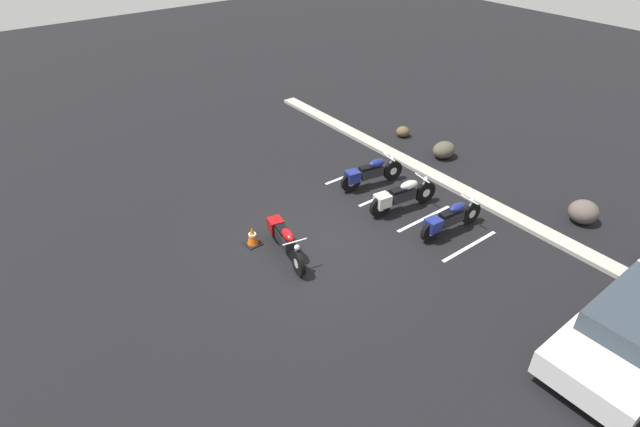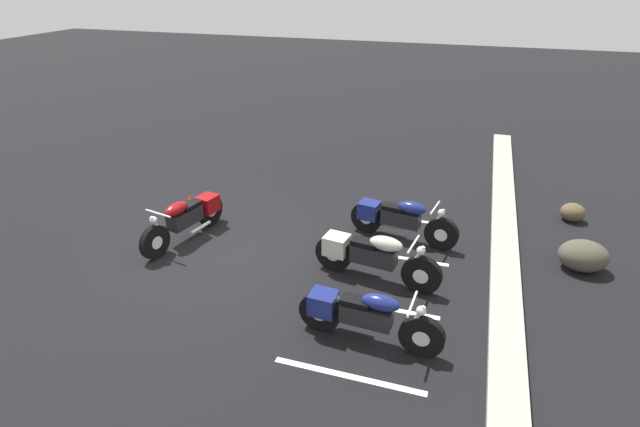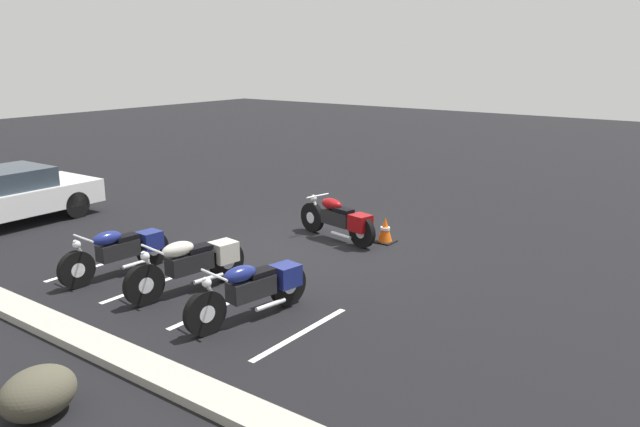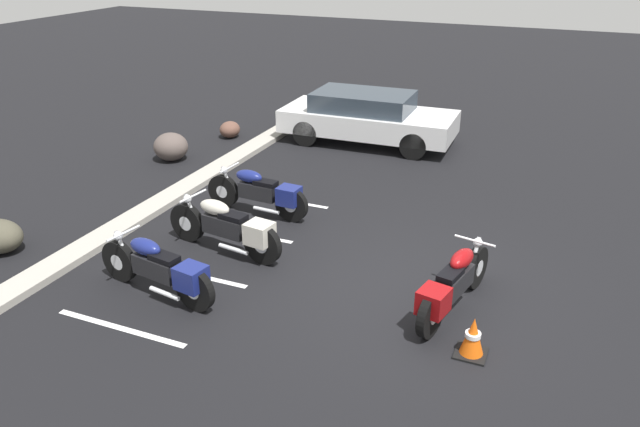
% 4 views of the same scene
% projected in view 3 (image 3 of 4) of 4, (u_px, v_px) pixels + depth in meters
% --- Properties ---
extents(ground, '(60.00, 60.00, 0.00)m').
position_uv_depth(ground, '(307.00, 246.00, 12.80)').
color(ground, black).
extents(motorcycle_maroon_featured, '(2.18, 0.79, 0.87)m').
position_uv_depth(motorcycle_maroon_featured, '(340.00, 219.00, 13.10)').
color(motorcycle_maroon_featured, black).
rests_on(motorcycle_maroon_featured, ground).
extents(parked_bike_0, '(0.73, 2.19, 0.87)m').
position_uv_depth(parked_bike_0, '(255.00, 288.00, 9.28)').
color(parked_bike_0, black).
rests_on(parked_bike_0, ground).
extents(parked_bike_1, '(0.73, 2.28, 0.90)m').
position_uv_depth(parked_bike_1, '(193.00, 263.00, 10.35)').
color(parked_bike_1, black).
rests_on(parked_bike_1, ground).
extents(parked_bike_2, '(0.61, 2.17, 0.85)m').
position_uv_depth(parked_bike_2, '(121.00, 250.00, 11.09)').
color(parked_bike_2, black).
rests_on(parked_bike_2, ground).
extents(concrete_curb, '(18.00, 0.50, 0.12)m').
position_uv_depth(concrete_curb, '(74.00, 335.00, 8.65)').
color(concrete_curb, '#A8A399').
rests_on(concrete_curb, ground).
extents(landscape_rock_0, '(0.74, 0.89, 0.56)m').
position_uv_depth(landscape_rock_0, '(38.00, 393.00, 6.77)').
color(landscape_rock_0, '#4C493A').
rests_on(landscape_rock_0, ground).
extents(traffic_cone, '(0.40, 0.40, 0.54)m').
position_uv_depth(traffic_cone, '(385.00, 231.00, 13.02)').
color(traffic_cone, black).
rests_on(traffic_cone, ground).
extents(stall_line_0, '(0.10, 2.10, 0.00)m').
position_uv_depth(stall_line_0, '(301.00, 333.00, 8.84)').
color(stall_line_0, white).
rests_on(stall_line_0, ground).
extents(stall_line_1, '(0.10, 2.10, 0.00)m').
position_uv_depth(stall_line_1, '(220.00, 306.00, 9.77)').
color(stall_line_1, white).
rests_on(stall_line_1, ground).
extents(stall_line_2, '(0.10, 2.10, 0.00)m').
position_uv_depth(stall_line_2, '(153.00, 284.00, 10.70)').
color(stall_line_2, white).
rests_on(stall_line_2, ground).
extents(stall_line_3, '(0.10, 2.10, 0.00)m').
position_uv_depth(stall_line_3, '(97.00, 266.00, 11.63)').
color(stall_line_3, white).
rests_on(stall_line_3, ground).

